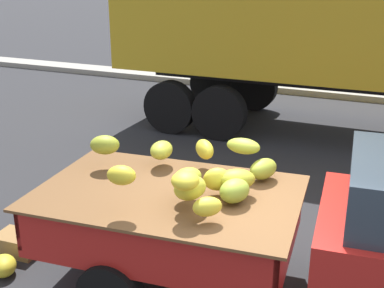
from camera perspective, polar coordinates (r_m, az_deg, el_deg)
curb_strip at (r=13.93m, az=19.60°, el=5.18°), size 80.00×0.80×0.16m
pickup_truck at (r=4.99m, az=18.00°, el=-10.06°), size 4.88×2.15×1.70m
fallen_banana_bunch_near_tailgate at (r=6.14m, az=-20.67°, el=-12.84°), size 0.45×0.45×0.22m
produce_crate at (r=6.50m, az=-19.11°, el=-10.61°), size 0.54×0.39×0.24m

